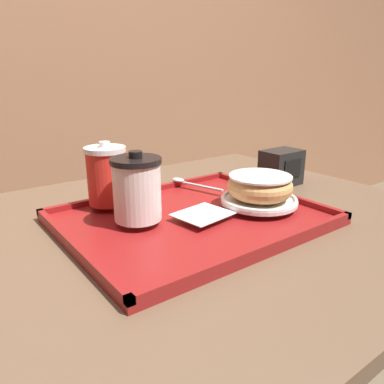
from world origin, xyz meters
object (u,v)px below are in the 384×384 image
(donut_chocolate_glazed, at_px, (260,186))
(spoon, at_px, (185,182))
(napkin_dispenser, at_px, (281,168))
(coffee_cup_rear, at_px, (107,175))
(coffee_cup_front, at_px, (137,188))

(donut_chocolate_glazed, xyz_separation_m, spoon, (-0.04, 0.21, -0.03))
(donut_chocolate_glazed, xyz_separation_m, napkin_dispenser, (0.21, 0.12, -0.01))
(spoon, distance_m, napkin_dispenser, 0.27)
(coffee_cup_rear, relative_size, napkin_dispenser, 1.25)
(coffee_cup_front, height_order, napkin_dispenser, coffee_cup_front)
(coffee_cup_front, height_order, spoon, coffee_cup_front)
(donut_chocolate_glazed, height_order, spoon, donut_chocolate_glazed)
(coffee_cup_rear, distance_m, napkin_dispenser, 0.47)
(coffee_cup_front, xyz_separation_m, spoon, (0.21, 0.14, -0.06))
(coffee_cup_rear, relative_size, spoon, 0.89)
(donut_chocolate_glazed, distance_m, spoon, 0.22)
(coffee_cup_rear, height_order, donut_chocolate_glazed, coffee_cup_rear)
(coffee_cup_front, height_order, coffee_cup_rear, coffee_cup_rear)
(coffee_cup_front, distance_m, coffee_cup_rear, 0.12)
(coffee_cup_front, bearing_deg, coffee_cup_rear, 93.25)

